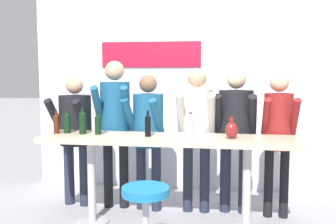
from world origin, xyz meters
TOP-DOWN VIEW (x-y plane):
  - back_wall at (-0.00, 1.47)m, footprint 4.30×0.12m
  - tasting_table at (-0.00, 0.00)m, footprint 2.70×0.58m
  - bar_stool at (-0.07, -0.76)m, footprint 0.44×0.44m
  - person_far_left at (-1.23, 0.53)m, footprint 0.52×0.59m
  - person_left at (-0.71, 0.51)m, footprint 0.46×0.58m
  - person_center_left at (-0.30, 0.49)m, footprint 0.49×0.58m
  - person_center at (0.28, 0.51)m, footprint 0.44×0.54m
  - person_center_right at (0.73, 0.55)m, footprint 0.50×0.59m
  - person_right at (1.20, 0.47)m, footprint 0.38×0.50m
  - wine_bottle_0 at (-0.94, 0.03)m, footprint 0.08×0.08m
  - wine_bottle_1 at (-0.76, 0.03)m, footprint 0.07×0.07m
  - wine_bottle_2 at (-0.20, -0.03)m, footprint 0.06×0.06m
  - wine_bottle_3 at (0.26, -0.07)m, footprint 0.07×0.07m
  - wine_bottle_4 at (-1.13, 0.06)m, footprint 0.08×0.08m
  - wine_bottle_5 at (-1.24, 0.02)m, footprint 0.06×0.06m
  - decorative_vase at (0.67, -0.03)m, footprint 0.13×0.13m

SIDE VIEW (x-z plane):
  - bar_stool at x=-0.07m, z-range 0.11..0.79m
  - tasting_table at x=0.00m, z-range 0.35..1.34m
  - person_far_left at x=-1.23m, z-range 0.18..1.79m
  - person_center_left at x=-0.30m, z-range 0.19..1.83m
  - person_right at x=1.20m, z-range 0.21..1.87m
  - person_center_right at x=0.73m, z-range 0.19..1.89m
  - person_center at x=0.28m, z-range 0.20..1.92m
  - decorative_vase at x=0.67m, z-range 0.97..1.19m
  - wine_bottle_1 at x=-0.76m, z-range 0.98..1.24m
  - wine_bottle_5 at x=-1.24m, z-range 0.98..1.24m
  - wine_bottle_3 at x=0.26m, z-range 0.98..1.25m
  - wine_bottle_4 at x=-1.13m, z-range 0.99..1.25m
  - wine_bottle_2 at x=-0.20m, z-range 0.98..1.26m
  - person_left at x=-0.71m, z-range 0.22..2.03m
  - wine_bottle_0 at x=-0.94m, z-range 0.98..1.28m
  - back_wall at x=0.00m, z-range 0.00..2.83m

